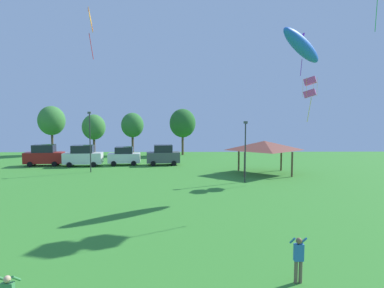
# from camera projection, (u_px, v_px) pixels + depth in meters

# --- Properties ---
(person_standing_far_right) EXTENTS (0.52, 0.52, 1.83)m
(person_standing_far_right) POSITION_uv_depth(u_px,v_px,m) (299.00, 257.00, 13.04)
(person_standing_far_right) COLOR brown
(person_standing_far_right) RESTS_ON ground
(kite_flying_0) EXTENTS (0.43, 2.10, 4.27)m
(kite_flying_0) POSITION_uv_depth(u_px,v_px,m) (91.00, 22.00, 28.32)
(kite_flying_0) COLOR orange
(kite_flying_4) EXTENTS (4.97, 4.62, 3.95)m
(kite_flying_4) POSITION_uv_depth(u_px,v_px,m) (302.00, 46.00, 27.80)
(kite_flying_4) COLOR blue
(kite_flying_6) EXTENTS (1.56, 1.49, 4.47)m
(kite_flying_6) POSITION_uv_depth(u_px,v_px,m) (310.00, 87.00, 33.56)
(kite_flying_6) COLOR #E54C93
(parked_car_leftmost) EXTENTS (4.86, 2.25, 2.67)m
(parked_car_leftmost) POSITION_uv_depth(u_px,v_px,m) (44.00, 155.00, 43.14)
(parked_car_leftmost) COLOR maroon
(parked_car_leftmost) RESTS_ON ground
(parked_car_second_from_left) EXTENTS (4.83, 2.27, 2.63)m
(parked_car_second_from_left) POSITION_uv_depth(u_px,v_px,m) (83.00, 156.00, 42.81)
(parked_car_second_from_left) COLOR silver
(parked_car_second_from_left) RESTS_ON ground
(parked_car_third_from_left) EXTENTS (4.15, 2.34, 2.33)m
(parked_car_third_from_left) POSITION_uv_depth(u_px,v_px,m) (124.00, 156.00, 43.80)
(parked_car_third_from_left) COLOR silver
(parked_car_third_from_left) RESTS_ON ground
(parked_car_rightmost_in_row) EXTENTS (4.36, 2.33, 2.60)m
(parked_car_rightmost_in_row) POSITION_uv_depth(u_px,v_px,m) (163.00, 155.00, 43.77)
(parked_car_rightmost_in_row) COLOR #4C5156
(parked_car_rightmost_in_row) RESTS_ON ground
(park_pavilion) EXTENTS (6.36, 5.27, 3.60)m
(park_pavilion) POSITION_uv_depth(u_px,v_px,m) (264.00, 146.00, 37.22)
(park_pavilion) COLOR brown
(park_pavilion) RESTS_ON ground
(light_post_0) EXTENTS (0.36, 0.20, 5.83)m
(light_post_0) POSITION_uv_depth(u_px,v_px,m) (245.00, 148.00, 32.46)
(light_post_0) COLOR #2D2D33
(light_post_0) RESTS_ON ground
(light_post_1) EXTENTS (0.36, 0.20, 6.77)m
(light_post_1) POSITION_uv_depth(u_px,v_px,m) (90.00, 139.00, 38.01)
(light_post_1) COLOR #2D2D33
(light_post_1) RESTS_ON ground
(treeline_tree_0) EXTENTS (4.25, 4.25, 7.83)m
(treeline_tree_0) POSITION_uv_depth(u_px,v_px,m) (52.00, 121.00, 54.85)
(treeline_tree_0) COLOR brown
(treeline_tree_0) RESTS_ON ground
(treeline_tree_1) EXTENTS (3.71, 3.71, 6.49)m
(treeline_tree_1) POSITION_uv_depth(u_px,v_px,m) (94.00, 127.00, 54.98)
(treeline_tree_1) COLOR brown
(treeline_tree_1) RESTS_ON ground
(treeline_tree_2) EXTENTS (3.55, 3.55, 6.74)m
(treeline_tree_2) POSITION_uv_depth(u_px,v_px,m) (132.00, 125.00, 54.36)
(treeline_tree_2) COLOR brown
(treeline_tree_2) RESTS_ON ground
(treeline_tree_3) EXTENTS (4.13, 4.13, 7.37)m
(treeline_tree_3) POSITION_uv_depth(u_px,v_px,m) (183.00, 123.00, 54.40)
(treeline_tree_3) COLOR brown
(treeline_tree_3) RESTS_ON ground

